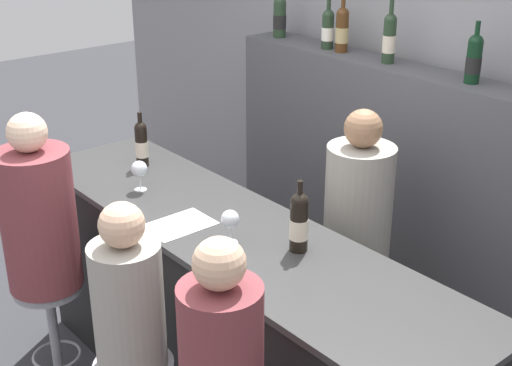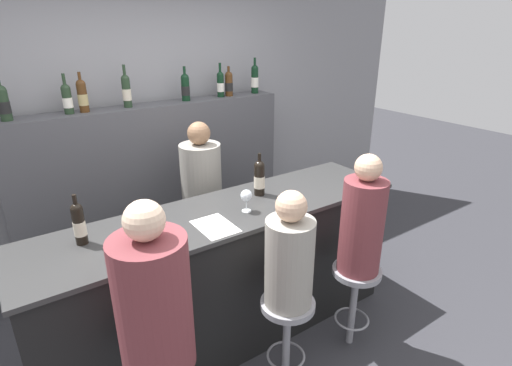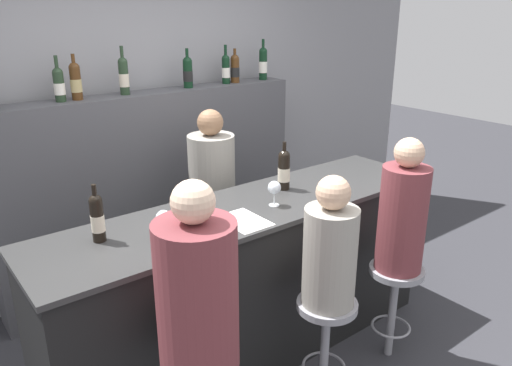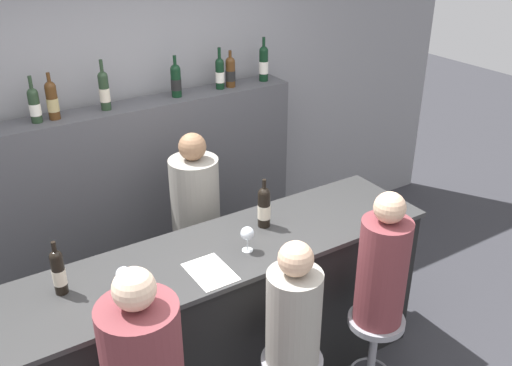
{
  "view_description": "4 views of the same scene",
  "coord_description": "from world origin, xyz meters",
  "px_view_note": "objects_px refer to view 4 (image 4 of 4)",
  "views": [
    {
      "loc": [
        2.26,
        -1.43,
        2.49
      ],
      "look_at": [
        0.25,
        0.25,
        1.36
      ],
      "focal_mm": 50.0,
      "sensor_mm": 36.0,
      "label": 1
    },
    {
      "loc": [
        -1.2,
        -1.8,
        2.21
      ],
      "look_at": [
        0.2,
        0.23,
        1.22
      ],
      "focal_mm": 28.0,
      "sensor_mm": 36.0,
      "label": 2
    },
    {
      "loc": [
        -1.67,
        -1.89,
        2.17
      ],
      "look_at": [
        0.05,
        0.31,
        1.18
      ],
      "focal_mm": 35.0,
      "sensor_mm": 36.0,
      "label": 3
    },
    {
      "loc": [
        -1.32,
        -2.12,
        2.84
      ],
      "look_at": [
        0.19,
        0.25,
        1.45
      ],
      "focal_mm": 40.0,
      "sensor_mm": 36.0,
      "label": 4
    }
  ],
  "objects_px": {
    "wine_bottle_backbar_2": "(52,100)",
    "guest_seated_middle": "(294,312)",
    "wine_bottle_counter_1": "(264,207)",
    "wine_bottle_backbar_3": "(104,90)",
    "wine_bottle_counter_0": "(58,271)",
    "bar_stool_right": "(374,337)",
    "wine_bottle_backbar_6": "(230,72)",
    "guest_seated_left": "(143,365)",
    "wine_bottle_backbar_5": "(220,73)",
    "wine_glass_0": "(124,275)",
    "wine_glass_1": "(247,234)",
    "bartender": "(197,241)",
    "wine_bottle_backbar_4": "(176,80)",
    "guest_seated_right": "(383,267)",
    "wine_bottle_backbar_7": "(264,63)",
    "wine_bottle_backbar_1": "(34,105)"
  },
  "relations": [
    {
      "from": "guest_seated_left",
      "to": "guest_seated_middle",
      "type": "relative_size",
      "value": 1.21
    },
    {
      "from": "wine_glass_0",
      "to": "wine_glass_1",
      "type": "xyz_separation_m",
      "value": [
        0.73,
        -0.0,
        -0.0
      ]
    },
    {
      "from": "wine_bottle_counter_1",
      "to": "wine_bottle_backbar_7",
      "type": "relative_size",
      "value": 0.93
    },
    {
      "from": "wine_bottle_backbar_6",
      "to": "guest_seated_right",
      "type": "bearing_deg",
      "value": -92.87
    },
    {
      "from": "wine_bottle_backbar_3",
      "to": "wine_glass_1",
      "type": "height_order",
      "value": "wine_bottle_backbar_3"
    },
    {
      "from": "wine_bottle_backbar_5",
      "to": "bartender",
      "type": "bearing_deg",
      "value": -133.09
    },
    {
      "from": "guest_seated_right",
      "to": "wine_bottle_backbar_7",
      "type": "bearing_deg",
      "value": 77.86
    },
    {
      "from": "wine_bottle_counter_1",
      "to": "guest_seated_left",
      "type": "xyz_separation_m",
      "value": [
        -1.08,
        -0.68,
        -0.16
      ]
    },
    {
      "from": "wine_bottle_counter_1",
      "to": "wine_bottle_backbar_3",
      "type": "distance_m",
      "value": 1.37
    },
    {
      "from": "bar_stool_right",
      "to": "bartender",
      "type": "bearing_deg",
      "value": 113.14
    },
    {
      "from": "wine_glass_1",
      "to": "wine_bottle_backbar_2",
      "type": "bearing_deg",
      "value": 116.16
    },
    {
      "from": "guest_seated_right",
      "to": "wine_bottle_counter_1",
      "type": "bearing_deg",
      "value": 117.48
    },
    {
      "from": "wine_bottle_counter_0",
      "to": "wine_glass_1",
      "type": "distance_m",
      "value": 1.02
    },
    {
      "from": "wine_bottle_counter_0",
      "to": "wine_glass_1",
      "type": "relative_size",
      "value": 1.97
    },
    {
      "from": "wine_bottle_backbar_6",
      "to": "wine_glass_1",
      "type": "bearing_deg",
      "value": -117.0
    },
    {
      "from": "wine_bottle_backbar_4",
      "to": "wine_bottle_backbar_7",
      "type": "bearing_deg",
      "value": 0.0
    },
    {
      "from": "bartender",
      "to": "wine_glass_1",
      "type": "bearing_deg",
      "value": -93.76
    },
    {
      "from": "wine_bottle_backbar_2",
      "to": "wine_bottle_counter_0",
      "type": "bearing_deg",
      "value": -107.12
    },
    {
      "from": "bar_stool_right",
      "to": "guest_seated_right",
      "type": "relative_size",
      "value": 0.77
    },
    {
      "from": "wine_bottle_backbar_6",
      "to": "guest_seated_middle",
      "type": "xyz_separation_m",
      "value": [
        -0.7,
        -1.82,
        -0.72
      ]
    },
    {
      "from": "wine_bottle_backbar_1",
      "to": "wine_bottle_backbar_7",
      "type": "height_order",
      "value": "wine_bottle_backbar_7"
    },
    {
      "from": "wine_bottle_counter_1",
      "to": "guest_seated_left",
      "type": "bearing_deg",
      "value": -147.87
    },
    {
      "from": "wine_bottle_backbar_6",
      "to": "wine_bottle_counter_0",
      "type": "bearing_deg",
      "value": -145.72
    },
    {
      "from": "wine_bottle_backbar_4",
      "to": "wine_bottle_backbar_5",
      "type": "xyz_separation_m",
      "value": [
        0.36,
        0.0,
        -0.0
      ]
    },
    {
      "from": "wine_bottle_backbar_6",
      "to": "guest_seated_left",
      "type": "relative_size",
      "value": 0.31
    },
    {
      "from": "wine_bottle_counter_0",
      "to": "wine_bottle_backbar_2",
      "type": "height_order",
      "value": "wine_bottle_backbar_2"
    },
    {
      "from": "wine_bottle_backbar_5",
      "to": "wine_glass_0",
      "type": "height_order",
      "value": "wine_bottle_backbar_5"
    },
    {
      "from": "wine_bottle_counter_1",
      "to": "guest_seated_right",
      "type": "xyz_separation_m",
      "value": [
        0.35,
        -0.68,
        -0.17
      ]
    },
    {
      "from": "wine_bottle_backbar_6",
      "to": "wine_glass_0",
      "type": "bearing_deg",
      "value": -136.69
    },
    {
      "from": "wine_bottle_backbar_6",
      "to": "guest_seated_left",
      "type": "xyz_separation_m",
      "value": [
        -1.52,
        -1.82,
        -0.66
      ]
    },
    {
      "from": "wine_bottle_backbar_3",
      "to": "wine_glass_0",
      "type": "relative_size",
      "value": 2.21
    },
    {
      "from": "wine_bottle_backbar_2",
      "to": "wine_bottle_backbar_5",
      "type": "relative_size",
      "value": 0.99
    },
    {
      "from": "wine_bottle_backbar_2",
      "to": "wine_bottle_backbar_4",
      "type": "distance_m",
      "value": 0.87
    },
    {
      "from": "guest_seated_right",
      "to": "wine_bottle_backbar_3",
      "type": "bearing_deg",
      "value": 116.03
    },
    {
      "from": "wine_bottle_backbar_2",
      "to": "bar_stool_right",
      "type": "bearing_deg",
      "value": -55.85
    },
    {
      "from": "wine_bottle_backbar_2",
      "to": "guest_seated_middle",
      "type": "xyz_separation_m",
      "value": [
        0.62,
        -1.82,
        -0.74
      ]
    },
    {
      "from": "wine_bottle_backbar_1",
      "to": "bar_stool_right",
      "type": "xyz_separation_m",
      "value": [
        1.35,
        -1.82,
        -1.19
      ]
    },
    {
      "from": "wine_bottle_backbar_7",
      "to": "wine_bottle_counter_0",
      "type": "bearing_deg",
      "value": -149.97
    },
    {
      "from": "wine_bottle_counter_0",
      "to": "wine_bottle_backbar_7",
      "type": "distance_m",
      "value": 2.35
    },
    {
      "from": "wine_bottle_backbar_7",
      "to": "bartender",
      "type": "height_order",
      "value": "wine_bottle_backbar_7"
    },
    {
      "from": "wine_bottle_counter_0",
      "to": "wine_bottle_backbar_6",
      "type": "bearing_deg",
      "value": 34.28
    },
    {
      "from": "wine_bottle_backbar_3",
      "to": "wine_bottle_backbar_7",
      "type": "height_order",
      "value": "wine_bottle_backbar_3"
    },
    {
      "from": "wine_glass_0",
      "to": "wine_bottle_backbar_3",
      "type": "bearing_deg",
      "value": 72.2
    },
    {
      "from": "wine_bottle_backbar_3",
      "to": "bartender",
      "type": "relative_size",
      "value": 0.23
    },
    {
      "from": "wine_glass_1",
      "to": "bartender",
      "type": "height_order",
      "value": "bartender"
    },
    {
      "from": "wine_bottle_counter_0",
      "to": "wine_bottle_backbar_3",
      "type": "bearing_deg",
      "value": 58.61
    },
    {
      "from": "wine_bottle_backbar_1",
      "to": "wine_glass_0",
      "type": "bearing_deg",
      "value": -88.57
    },
    {
      "from": "wine_bottle_backbar_3",
      "to": "wine_bottle_backbar_5",
      "type": "distance_m",
      "value": 0.89
    },
    {
      "from": "bar_stool_right",
      "to": "wine_bottle_backbar_1",
      "type": "bearing_deg",
      "value": 126.51
    },
    {
      "from": "guest_seated_left",
      "to": "bar_stool_right",
      "type": "xyz_separation_m",
      "value": [
        1.43,
        0.0,
        -0.53
      ]
    }
  ]
}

